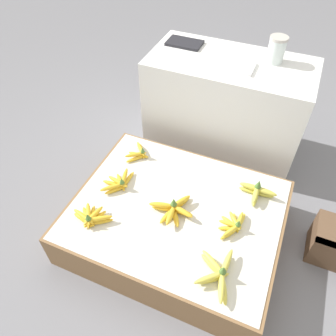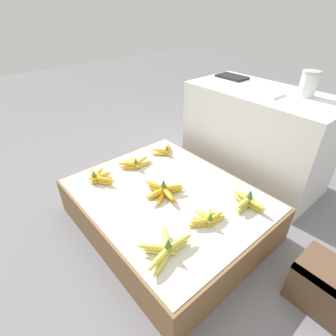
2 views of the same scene
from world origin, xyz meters
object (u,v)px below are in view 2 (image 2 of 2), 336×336
banana_bunch_middle_left (135,164)px  banana_bunch_back_midright (248,202)px  banana_bunch_middle_midright (208,219)px  foam_tray_white (265,93)px  banana_bunch_front_midright (165,248)px  banana_bunch_middle_midleft (163,191)px  banana_bunch_back_left (164,151)px  banana_bunch_front_left (98,177)px  glass_jar (309,84)px  wooden_crate (329,289)px

banana_bunch_middle_left → banana_bunch_back_midright: (0.77, 0.25, 0.01)m
banana_bunch_back_midright → banana_bunch_middle_midright: bearing=-103.1°
foam_tray_white → banana_bunch_middle_midright: bearing=-71.7°
banana_bunch_front_midright → banana_bunch_middle_midleft: bearing=142.0°
banana_bunch_back_left → banana_bunch_back_midright: size_ratio=0.92×
banana_bunch_front_left → banana_bunch_back_left: bearing=88.9°
banana_bunch_middle_left → banana_bunch_middle_midleft: (0.37, -0.06, 0.01)m
banana_bunch_front_left → banana_bunch_middle_left: banana_bunch_front_left is taller
banana_bunch_front_midright → banana_bunch_middle_midleft: 0.43m
banana_bunch_back_left → glass_jar: (0.64, 0.68, 0.52)m
banana_bunch_front_midright → banana_bunch_back_midright: size_ratio=1.30×
banana_bunch_middle_midleft → banana_bunch_back_left: bearing=139.1°
banana_bunch_middle_midleft → banana_bunch_middle_midright: size_ratio=1.20×
wooden_crate → banana_bunch_back_left: bearing=176.8°
banana_bunch_middle_left → foam_tray_white: foam_tray_white is taller
banana_bunch_back_left → glass_jar: size_ratio=1.24×
banana_bunch_front_midright → banana_bunch_middle_midleft: banana_bunch_middle_midleft is taller
banana_bunch_front_midright → banana_bunch_middle_midright: bearing=91.0°
banana_bunch_back_left → glass_jar: glass_jar is taller
banana_bunch_front_left → banana_bunch_back_midright: 0.94m
banana_bunch_front_left → foam_tray_white: size_ratio=1.05×
banana_bunch_front_midright → foam_tray_white: (-0.28, 1.12, 0.44)m
banana_bunch_front_midright → banana_bunch_middle_left: banana_bunch_front_midright is taller
banana_bunch_middle_midleft → banana_bunch_back_midright: 0.50m
banana_bunch_front_left → foam_tray_white: 1.25m
banana_bunch_front_midright → glass_jar: (-0.08, 1.27, 0.51)m
wooden_crate → foam_tray_white: size_ratio=1.46×
banana_bunch_middle_midleft → glass_jar: bearing=75.7°
glass_jar → banana_bunch_back_left: bearing=-133.1°
banana_bunch_middle_midleft → banana_bunch_middle_left: bearing=171.6°
banana_bunch_back_midright → foam_tray_white: 0.78m
banana_bunch_back_midright → banana_bunch_front_left: bearing=-146.1°
banana_bunch_middle_midright → foam_tray_white: size_ratio=1.00×
banana_bunch_middle_midleft → banana_bunch_back_midright: (0.39, 0.30, 0.00)m
banana_bunch_front_left → banana_bunch_back_left: 0.55m
banana_bunch_front_midright → banana_bunch_front_left: bearing=176.9°
banana_bunch_front_left → banana_bunch_back_midright: size_ratio=1.04×
wooden_crate → banana_bunch_back_left: banana_bunch_back_left is taller
wooden_crate → banana_bunch_back_left: (-1.29, 0.07, 0.16)m
banana_bunch_middle_midright → banana_bunch_back_midright: banana_bunch_back_midright is taller
glass_jar → banana_bunch_middle_midright: bearing=-85.7°
banana_bunch_front_midright → banana_bunch_back_midright: 0.57m
banana_bunch_middle_midright → banana_bunch_back_left: size_ratio=1.08×
glass_jar → foam_tray_white: 0.26m
banana_bunch_front_left → banana_bunch_front_midright: size_ratio=0.80×
banana_bunch_middle_midleft → foam_tray_white: (0.06, 0.85, 0.44)m
wooden_crate → banana_bunch_middle_left: 1.31m
banana_bunch_front_left → banana_bunch_back_left: banana_bunch_front_left is taller
banana_bunch_middle_left → banana_bunch_middle_midleft: banana_bunch_middle_midleft is taller
wooden_crate → banana_bunch_middle_left: size_ratio=1.34×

